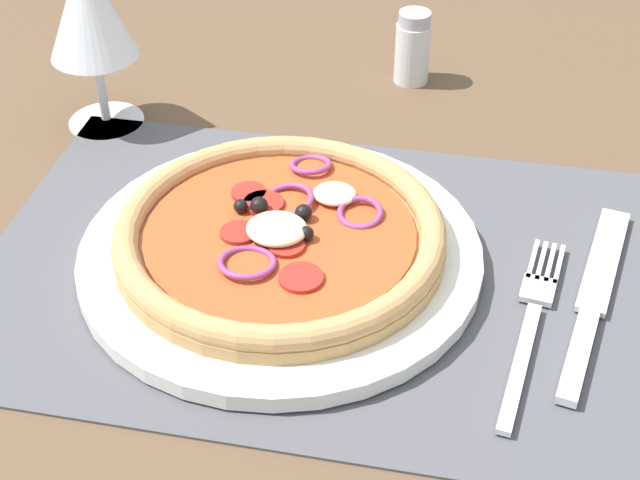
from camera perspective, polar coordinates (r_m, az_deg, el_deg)
The scene contains 8 objects.
ground_plane at distance 64.72cm, azimuth 1.04°, elevation -2.76°, with size 190.00×140.00×2.40cm, color brown.
placemat at distance 63.81cm, azimuth 1.05°, elevation -1.82°, with size 49.16×32.14×0.40cm, color #4C4C51.
plate at distance 64.23cm, azimuth -2.37°, elevation -0.61°, with size 27.83×27.83×1.20cm, color silver.
pizza at distance 63.19cm, azimuth -2.39°, elevation 0.59°, with size 22.70×22.70×2.55cm.
fork at distance 61.12cm, azimuth 12.96°, elevation -4.69°, with size 4.06×18.03×0.44cm.
knife at distance 63.78cm, azimuth 16.58°, elevation -3.26°, with size 5.47×19.94×0.62cm.
wine_glass at distance 77.50cm, azimuth -14.10°, elevation 13.45°, with size 7.20×7.20×14.90cm.
pepper_shaker at distance 85.37cm, azimuth 5.74°, elevation 11.71°, with size 3.20×3.20×6.70cm.
Camera 1 is at (8.31, -47.92, 41.50)cm, focal length 51.81 mm.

